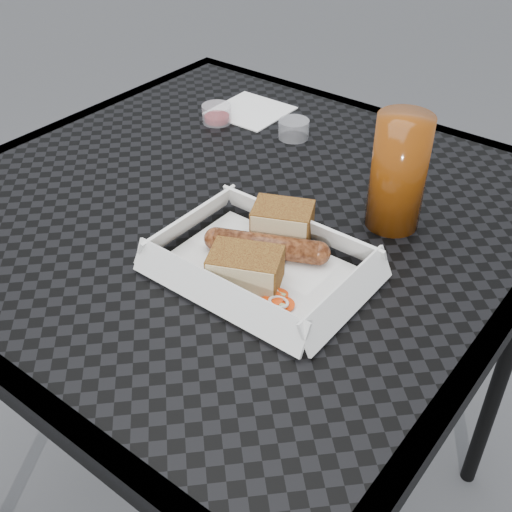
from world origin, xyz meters
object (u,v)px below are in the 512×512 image
at_px(bratwurst, 266,246).
at_px(drink_glass, 398,173).
at_px(food_tray, 261,271).
at_px(patio_table, 234,244).

height_order(bratwurst, drink_glass, drink_glass).
distance_m(bratwurst, drink_glass, 0.19).
height_order(food_tray, bratwurst, bratwurst).
distance_m(food_tray, bratwurst, 0.03).
bearing_deg(patio_table, drink_glass, 22.71).
bearing_deg(food_tray, drink_glass, 68.82).
height_order(patio_table, drink_glass, drink_glass).
xyz_separation_m(patio_table, drink_glass, (0.20, 0.08, 0.15)).
bearing_deg(bratwurst, drink_glass, 62.49).
bearing_deg(patio_table, bratwurst, -33.76).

